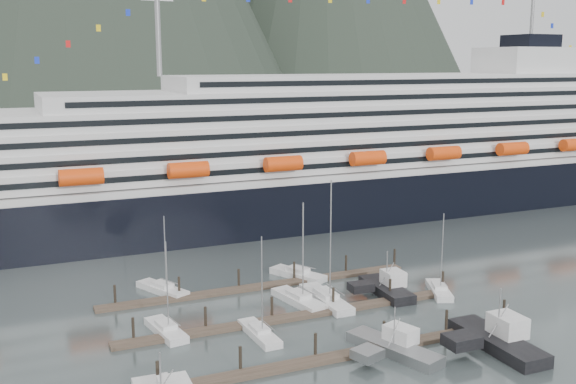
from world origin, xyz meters
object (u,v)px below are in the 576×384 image
sailboat_h (439,290)px  trawler_d (496,340)px  sailboat_a (166,331)px  sailboat_e (162,290)px  cruise_ship (345,160)px  sailboat_b (259,333)px  sailboat_d (326,299)px  trawler_e (386,288)px  sailboat_f (298,275)px  sailboat_c (299,300)px  trawler_c (393,347)px

sailboat_h → trawler_d: size_ratio=0.91×
sailboat_a → sailboat_e: sailboat_a is taller
cruise_ship → trawler_d: size_ratio=15.41×
sailboat_b → sailboat_d: size_ratio=0.73×
sailboat_b → trawler_e: 23.39m
sailboat_h → trawler_e: sailboat_h is taller
cruise_ship → sailboat_f: cruise_ship is taller
sailboat_h → sailboat_e: bearing=89.3°
sailboat_a → sailboat_f: size_ratio=1.01×
cruise_ship → sailboat_d: bearing=-120.8°
sailboat_c → trawler_d: (15.05, -22.89, 0.56)m
sailboat_a → sailboat_d: 23.17m
sailboat_a → sailboat_b: (10.26, -5.48, -0.01)m
sailboat_e → trawler_e: size_ratio=1.09×
cruise_ship → sailboat_c: (-32.45, -47.05, -11.60)m
cruise_ship → sailboat_a: (-51.90, -50.17, -11.63)m
sailboat_a → sailboat_d: bearing=-94.0°
sailboat_b → sailboat_h: (29.61, 4.21, 0.00)m
sailboat_b → sailboat_h: sailboat_b is taller
sailboat_c → sailboat_e: (-16.33, 12.10, -0.04)m
sailboat_a → sailboat_f: 27.57m
trawler_e → sailboat_c: bearing=85.9°
sailboat_c → trawler_d: sailboat_c is taller
cruise_ship → trawler_c: bearing=-113.8°
sailboat_e → trawler_c: (19.45, -31.43, 0.42)m
trawler_c → cruise_ship: bearing=-42.6°
sailboat_d → trawler_c: sailboat_d is taller
sailboat_c → trawler_c: size_ratio=1.20×
sailboat_a → trawler_e: sailboat_a is taller
sailboat_b → sailboat_e: size_ratio=1.11×
sailboat_b → sailboat_e: sailboat_b is taller
sailboat_c → sailboat_h: 20.89m
sailboat_a → sailboat_e: size_ratio=1.04×
sailboat_a → sailboat_d: size_ratio=0.69×
sailboat_a → trawler_e: (32.56, 1.56, 0.49)m
sailboat_b → trawler_d: bearing=-122.6°
sailboat_a → trawler_d: (34.50, -19.77, 0.59)m
sailboat_a → sailboat_h: bearing=-100.6°
sailboat_c → sailboat_h: bearing=-112.4°
sailboat_e → trawler_c: bearing=-173.1°
sailboat_b → sailboat_c: size_ratio=0.88×
sailboat_f → sailboat_h: 21.65m
sailboat_b → trawler_e: size_ratio=1.20×
sailboat_c → sailboat_f: (4.59, 10.39, -0.02)m
sailboat_a → trawler_d: bearing=-128.6°
trawler_d → sailboat_e: bearing=42.2°
sailboat_c → sailboat_f: sailboat_c is taller
sailboat_e → sailboat_h: size_ratio=0.96×
sailboat_e → sailboat_a: bearing=143.6°
sailboat_a → sailboat_e: (3.12, 15.22, -0.01)m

